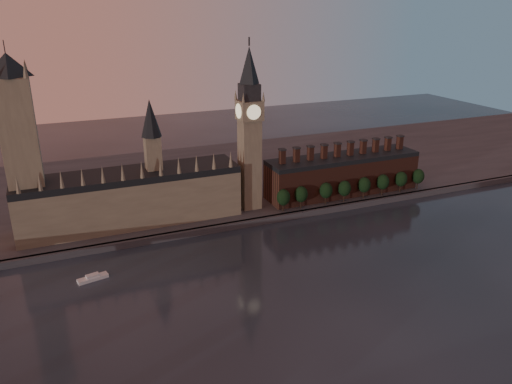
# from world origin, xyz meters

# --- Properties ---
(ground) EXTENTS (900.00, 900.00, 0.00)m
(ground) POSITION_xyz_m (0.00, 0.00, 0.00)
(ground) COLOR black
(ground) RESTS_ON ground
(north_bank) EXTENTS (900.00, 182.00, 4.00)m
(north_bank) POSITION_xyz_m (0.00, 178.04, 2.00)
(north_bank) COLOR #434348
(north_bank) RESTS_ON ground
(palace_of_westminster) EXTENTS (130.00, 30.30, 74.00)m
(palace_of_westminster) POSITION_xyz_m (-64.41, 114.91, 21.63)
(palace_of_westminster) COLOR #80745B
(palace_of_westminster) RESTS_ON north_bank
(victoria_tower) EXTENTS (24.00, 24.00, 108.00)m
(victoria_tower) POSITION_xyz_m (-120.00, 115.00, 59.09)
(victoria_tower) COLOR #80745B
(victoria_tower) RESTS_ON north_bank
(big_ben) EXTENTS (15.00, 15.00, 107.00)m
(big_ben) POSITION_xyz_m (10.00, 110.00, 56.83)
(big_ben) COLOR #80745B
(big_ben) RESTS_ON north_bank
(chimney_block) EXTENTS (110.00, 25.00, 37.00)m
(chimney_block) POSITION_xyz_m (80.00, 110.00, 17.82)
(chimney_block) COLOR #4A251C
(chimney_block) RESTS_ON north_bank
(embankment_tree_0) EXTENTS (8.60, 8.60, 14.88)m
(embankment_tree_0) POSITION_xyz_m (26.95, 94.77, 13.47)
(embankment_tree_0) COLOR black
(embankment_tree_0) RESTS_ON north_bank
(embankment_tree_1) EXTENTS (8.60, 8.60, 14.88)m
(embankment_tree_1) POSITION_xyz_m (39.96, 95.38, 13.47)
(embankment_tree_1) COLOR black
(embankment_tree_1) RESTS_ON north_bank
(embankment_tree_2) EXTENTS (8.60, 8.60, 14.88)m
(embankment_tree_2) POSITION_xyz_m (58.51, 95.37, 13.47)
(embankment_tree_2) COLOR black
(embankment_tree_2) RESTS_ON north_bank
(embankment_tree_3) EXTENTS (8.60, 8.60, 14.88)m
(embankment_tree_3) POSITION_xyz_m (72.01, 94.03, 13.47)
(embankment_tree_3) COLOR black
(embankment_tree_3) RESTS_ON north_bank
(embankment_tree_4) EXTENTS (8.60, 8.60, 14.88)m
(embankment_tree_4) POSITION_xyz_m (88.22, 94.86, 13.47)
(embankment_tree_4) COLOR black
(embankment_tree_4) RESTS_ON north_bank
(embankment_tree_5) EXTENTS (8.60, 8.60, 14.88)m
(embankment_tree_5) POSITION_xyz_m (103.65, 94.91, 13.47)
(embankment_tree_5) COLOR black
(embankment_tree_5) RESTS_ON north_bank
(embankment_tree_6) EXTENTS (8.60, 8.60, 14.88)m
(embankment_tree_6) POSITION_xyz_m (119.31, 95.17, 13.47)
(embankment_tree_6) COLOR black
(embankment_tree_6) RESTS_ON north_bank
(embankment_tree_7) EXTENTS (8.60, 8.60, 14.88)m
(embankment_tree_7) POSITION_xyz_m (134.54, 95.35, 13.47)
(embankment_tree_7) COLOR black
(embankment_tree_7) RESTS_ON north_bank
(river_boat) EXTENTS (15.47, 7.33, 2.98)m
(river_boat) POSITION_xyz_m (-94.78, 59.82, 1.14)
(river_boat) COLOR silver
(river_boat) RESTS_ON ground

